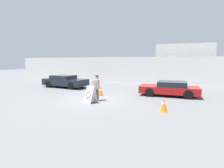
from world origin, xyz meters
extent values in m
plane|color=slate|center=(0.00, 0.00, 0.00)|extent=(90.00, 90.00, 0.00)
cube|color=silver|center=(0.00, 11.15, 1.59)|extent=(36.00, 0.30, 3.18)
torus|color=gray|center=(-17.60, 11.15, 3.40)|extent=(0.47, 0.03, 0.47)
torus|color=gray|center=(-16.07, 11.15, 3.40)|extent=(0.47, 0.03, 0.47)
torus|color=gray|center=(-14.54, 11.15, 3.40)|extent=(0.47, 0.03, 0.47)
torus|color=gray|center=(-13.01, 11.15, 3.40)|extent=(0.47, 0.03, 0.47)
torus|color=gray|center=(-11.48, 11.15, 3.40)|extent=(0.47, 0.03, 0.47)
torus|color=gray|center=(-9.95, 11.15, 3.40)|extent=(0.47, 0.03, 0.47)
torus|color=gray|center=(-8.42, 11.15, 3.40)|extent=(0.47, 0.03, 0.47)
torus|color=gray|center=(-6.89, 11.15, 3.40)|extent=(0.47, 0.03, 0.47)
torus|color=gray|center=(-5.36, 11.15, 3.40)|extent=(0.47, 0.03, 0.47)
torus|color=gray|center=(-3.83, 11.15, 3.40)|extent=(0.47, 0.03, 0.47)
torus|color=gray|center=(-2.30, 11.15, 3.40)|extent=(0.47, 0.03, 0.47)
torus|color=gray|center=(-0.77, 11.15, 3.40)|extent=(0.47, 0.03, 0.47)
torus|color=gray|center=(0.77, 11.15, 3.40)|extent=(0.47, 0.03, 0.47)
torus|color=gray|center=(2.30, 11.15, 3.40)|extent=(0.47, 0.03, 0.47)
torus|color=gray|center=(3.83, 11.15, 3.40)|extent=(0.47, 0.03, 0.47)
torus|color=gray|center=(5.36, 11.15, 3.40)|extent=(0.47, 0.03, 0.47)
torus|color=gray|center=(6.89, 11.15, 3.40)|extent=(0.47, 0.03, 0.47)
torus|color=gray|center=(8.42, 11.15, 3.40)|extent=(0.47, 0.03, 0.47)
cube|color=silver|center=(5.93, 16.78, 2.41)|extent=(6.87, 7.72, 4.83)
cube|color=white|center=(0.15, -1.00, 0.51)|extent=(0.71, 0.55, 1.04)
cube|color=white|center=(0.26, -0.67, 0.51)|extent=(0.71, 0.55, 1.04)
cube|color=white|center=(0.21, -0.83, 1.05)|extent=(0.65, 0.27, 0.05)
cube|color=white|center=(0.14, -1.03, 0.53)|extent=(0.56, 0.34, 0.51)
torus|color=red|center=(0.14, -1.04, 0.53)|extent=(0.46, 0.31, 0.42)
cylinder|color=#514C42|center=(0.34, -0.09, 0.40)|extent=(0.15, 0.15, 0.81)
cylinder|color=#514C42|center=(0.36, -0.27, 0.40)|extent=(0.15, 0.15, 0.81)
cube|color=gray|center=(0.35, -0.18, 1.12)|extent=(0.27, 0.45, 0.62)
sphere|color=#936B4C|center=(0.35, -0.18, 1.58)|extent=(0.22, 0.22, 0.22)
cylinder|color=gray|center=(0.32, 0.08, 1.13)|extent=(0.09, 0.09, 0.59)
cylinder|color=gray|center=(0.29, -0.45, 1.11)|extent=(0.34, 0.13, 0.57)
cylinder|color=black|center=(0.35, -0.18, 1.69)|extent=(0.23, 0.23, 0.05)
cube|color=orange|center=(-0.16, 1.47, 0.01)|extent=(0.42, 0.42, 0.03)
cone|color=orange|center=(-0.16, 1.47, 0.40)|extent=(0.36, 0.36, 0.73)
cylinder|color=white|center=(-0.16, 1.47, 0.43)|extent=(0.18, 0.18, 0.10)
cube|color=orange|center=(4.75, -1.24, 0.01)|extent=(0.43, 0.43, 0.03)
cone|color=orange|center=(4.75, -1.24, 0.41)|extent=(0.37, 0.37, 0.76)
cylinder|color=white|center=(4.75, -1.24, 0.45)|extent=(0.18, 0.18, 0.11)
cylinder|color=black|center=(-3.82, 4.85, 0.34)|extent=(0.69, 0.26, 0.68)
cylinder|color=black|center=(-3.98, 3.12, 0.34)|extent=(0.69, 0.26, 0.68)
cylinder|color=black|center=(-6.68, 5.11, 0.34)|extent=(0.69, 0.26, 0.68)
cylinder|color=black|center=(-6.84, 3.39, 0.34)|extent=(0.69, 0.26, 0.68)
cube|color=black|center=(-5.33, 4.12, 0.56)|extent=(4.77, 2.26, 0.64)
cube|color=black|center=(-5.56, 4.14, 1.05)|extent=(2.36, 1.86, 0.36)
cylinder|color=black|center=(3.43, 2.44, 0.33)|extent=(0.66, 0.21, 0.65)
cylinder|color=black|center=(3.39, 4.22, 0.33)|extent=(0.66, 0.21, 0.65)
cylinder|color=black|center=(6.11, 2.50, 0.33)|extent=(0.66, 0.21, 0.65)
cylinder|color=black|center=(6.07, 4.28, 0.33)|extent=(0.66, 0.21, 0.65)
cube|color=maroon|center=(4.75, 3.36, 0.49)|extent=(4.37, 1.99, 0.52)
cube|color=black|center=(4.96, 3.36, 0.93)|extent=(2.12, 1.75, 0.37)
camera|label=1|loc=(5.43, -10.61, 2.64)|focal=28.00mm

